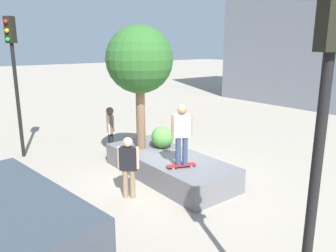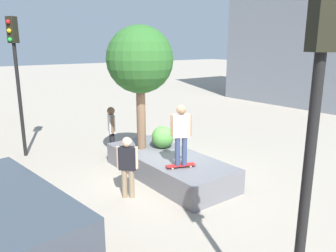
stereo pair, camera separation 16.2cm
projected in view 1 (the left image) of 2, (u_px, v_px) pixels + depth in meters
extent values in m
plane|color=#9E9384|center=(170.00, 177.00, 9.98)|extent=(120.00, 120.00, 0.00)
cube|color=slate|center=(168.00, 166.00, 10.00)|extent=(4.40, 1.81, 0.67)
cylinder|color=brown|center=(141.00, 114.00, 10.33)|extent=(0.28, 0.28, 2.22)
sphere|color=#2D6628|center=(140.00, 59.00, 9.93)|extent=(2.03, 2.03, 2.03)
sphere|color=#4C8C3D|center=(162.00, 137.00, 10.56)|extent=(0.71, 0.71, 0.71)
sphere|color=#2D6628|center=(162.00, 136.00, 10.77)|extent=(0.65, 0.65, 0.65)
cube|color=#A51E1E|center=(181.00, 165.00, 8.92)|extent=(0.48, 0.82, 0.02)
sphere|color=beige|center=(189.00, 164.00, 9.08)|extent=(0.06, 0.06, 0.06)
sphere|color=beige|center=(191.00, 166.00, 8.93)|extent=(0.06, 0.06, 0.06)
sphere|color=beige|center=(171.00, 166.00, 8.94)|extent=(0.06, 0.06, 0.06)
sphere|color=beige|center=(173.00, 168.00, 8.78)|extent=(0.06, 0.06, 0.06)
cylinder|color=navy|center=(178.00, 151.00, 8.82)|extent=(0.14, 0.14, 0.77)
cylinder|color=navy|center=(185.00, 151.00, 8.84)|extent=(0.14, 0.14, 0.77)
cube|color=silver|center=(182.00, 126.00, 8.66)|extent=(0.39, 0.47, 0.61)
cylinder|color=#9E7251|center=(173.00, 126.00, 8.64)|extent=(0.09, 0.09, 0.57)
cylinder|color=#9E7251|center=(190.00, 125.00, 8.69)|extent=(0.09, 0.09, 0.57)
sphere|color=#9E7251|center=(182.00, 110.00, 8.56)|extent=(0.25, 0.25, 0.25)
cylinder|color=black|center=(21.00, 245.00, 5.94)|extent=(0.82, 0.34, 0.80)
cylinder|color=black|center=(18.00, 102.00, 11.41)|extent=(0.12, 0.12, 3.93)
cube|color=black|center=(10.00, 30.00, 10.84)|extent=(0.37, 0.36, 0.85)
sphere|color=red|center=(6.00, 22.00, 10.64)|extent=(0.14, 0.14, 0.14)
sphere|color=gold|center=(7.00, 31.00, 10.71)|extent=(0.14, 0.14, 0.14)
sphere|color=green|center=(8.00, 40.00, 10.78)|extent=(0.14, 0.14, 0.14)
cylinder|color=black|center=(311.00, 219.00, 3.88)|extent=(0.12, 0.12, 3.81)
cube|color=black|center=(334.00, 9.00, 3.32)|extent=(0.37, 0.36, 0.85)
cylinder|color=#847056|center=(133.00, 184.00, 8.58)|extent=(0.14, 0.14, 0.77)
cylinder|color=#847056|center=(125.00, 184.00, 8.59)|extent=(0.14, 0.14, 0.77)
cube|color=black|center=(128.00, 158.00, 8.42)|extent=(0.42, 0.45, 0.60)
cylinder|color=#D8AD8C|center=(137.00, 158.00, 8.41)|extent=(0.09, 0.09, 0.57)
cylinder|color=#D8AD8C|center=(119.00, 158.00, 8.43)|extent=(0.09, 0.09, 0.57)
sphere|color=#D8AD8C|center=(128.00, 142.00, 8.32)|extent=(0.25, 0.25, 0.25)
cylinder|color=black|center=(111.00, 143.00, 12.01)|extent=(0.15, 0.15, 0.83)
cylinder|color=black|center=(112.00, 145.00, 11.83)|extent=(0.15, 0.15, 0.83)
cube|color=silver|center=(110.00, 124.00, 11.75)|extent=(0.51, 0.34, 0.65)
cylinder|color=brown|center=(109.00, 122.00, 11.97)|extent=(0.10, 0.10, 0.61)
cylinder|color=brown|center=(111.00, 125.00, 11.51)|extent=(0.10, 0.10, 0.61)
sphere|color=brown|center=(110.00, 111.00, 11.64)|extent=(0.27, 0.27, 0.27)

